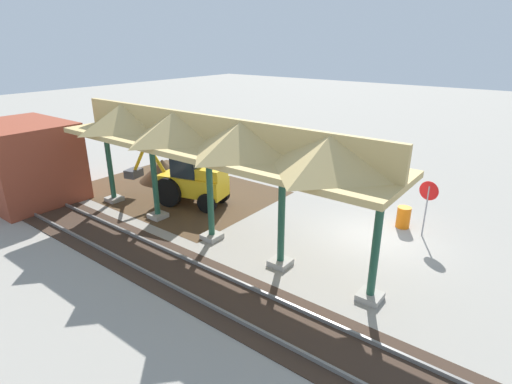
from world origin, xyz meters
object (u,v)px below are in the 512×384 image
Objects in this scene: brick_utility_building at (24,162)px; traffic_barrel at (403,217)px; backhoe at (190,178)px; stop_sign at (428,197)px.

brick_utility_building is 17.74m from traffic_barrel.
brick_utility_building is at bearing 26.71° from traffic_barrel.
traffic_barrel is (-15.79, -7.95, -1.43)m from brick_utility_building.
backhoe is 9.67m from traffic_barrel.
backhoe is at bearing 18.27° from stop_sign.
brick_utility_building is (6.83, 4.40, 0.62)m from backhoe.
traffic_barrel is at bearing -18.35° from stop_sign.
brick_utility_building reaches higher than traffic_barrel.
brick_utility_building is at bearing 24.65° from stop_sign.
brick_utility_building reaches higher than backhoe.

